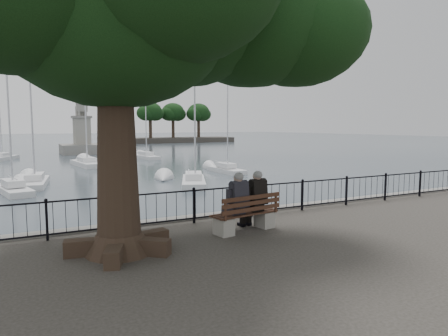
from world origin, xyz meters
TOP-DOWN VIEW (x-y plane):
  - harbor at (0.00, 3.00)m, footprint 260.00×260.00m
  - railing at (0.00, 2.50)m, footprint 22.06×0.06m
  - bench at (-0.09, 1.00)m, footprint 2.04×0.89m
  - person_left at (-0.39, 1.06)m, footprint 0.54×0.87m
  - person_right at (0.26, 1.17)m, footprint 0.54×0.87m
  - lion_monument at (2.00, 49.94)m, footprint 5.69×5.69m
  - sailboat_a at (-6.05, 17.55)m, footprint 2.28×4.83m
  - sailboat_b at (-4.84, 20.04)m, footprint 2.03×5.17m
  - sailboat_c at (4.52, 15.86)m, footprint 3.26×5.33m
  - sailboat_d at (9.60, 21.06)m, footprint 1.45×4.75m
  - sailboat_f at (0.01, 31.78)m, footprint 2.44×6.32m
  - sailboat_g at (7.51, 37.74)m, footprint 2.23×5.35m
  - sailboat_h at (-7.53, 43.02)m, footprint 3.44×5.60m
  - far_shore at (25.54, 79.46)m, footprint 30.00×8.60m

SIDE VIEW (x-z plane):
  - sailboat_a at x=-6.05m, z-range -4.81..3.36m
  - sailboat_d at x=9.60m, z-range -5.07..3.64m
  - sailboat_g at x=7.51m, z-range -5.33..3.91m
  - sailboat_c at x=4.52m, z-range -5.39..3.97m
  - sailboat_b at x=-4.84m, z-range -6.02..4.67m
  - sailboat_f at x=0.01m, z-range -7.40..6.14m
  - sailboat_h at x=-7.53m, z-range -7.01..5.75m
  - harbor at x=0.00m, z-range -1.10..0.10m
  - bench at x=-0.09m, z-range -0.16..0.89m
  - railing at x=0.00m, z-range 0.06..1.06m
  - person_left at x=-0.39m, z-range -0.07..1.59m
  - person_right at x=0.26m, z-range -0.07..1.59m
  - lion_monument at x=2.00m, z-range -3.13..5.34m
  - far_shore at x=25.54m, z-range -1.59..7.59m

